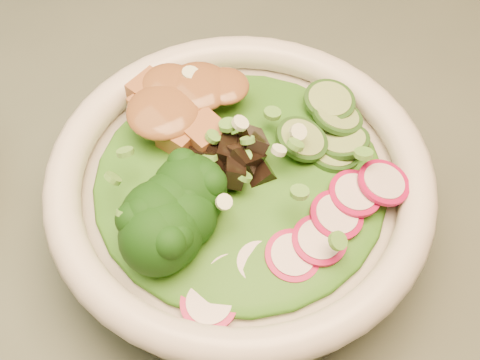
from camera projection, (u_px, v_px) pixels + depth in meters
dining_table at (309, 202)px, 0.72m from camera, size 1.20×0.80×0.75m
salad_bowl at (240, 195)px, 0.53m from camera, size 0.30×0.30×0.08m
lettuce_bed at (240, 179)px, 0.51m from camera, size 0.23×0.23×0.03m
broccoli_florets at (170, 222)px, 0.47m from camera, size 0.09×0.08×0.05m
radish_slices at (313, 235)px, 0.48m from camera, size 0.13×0.05×0.02m
cucumber_slices at (308, 119)px, 0.53m from camera, size 0.08×0.08×0.04m
mushroom_heap at (228, 156)px, 0.51m from camera, size 0.08×0.08×0.04m
tofu_cubes at (182, 115)px, 0.53m from camera, size 0.11×0.07×0.04m
peanut_sauce at (181, 103)px, 0.52m from camera, size 0.08×0.06×0.02m
scallion_garnish at (240, 158)px, 0.49m from camera, size 0.21×0.21×0.03m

